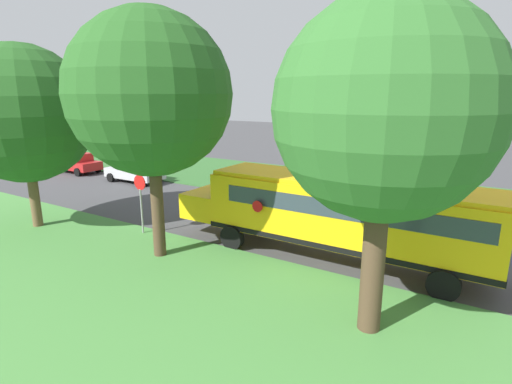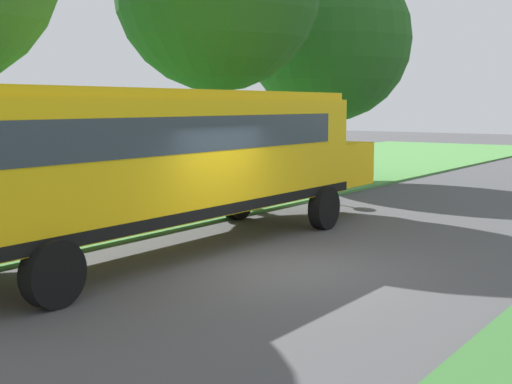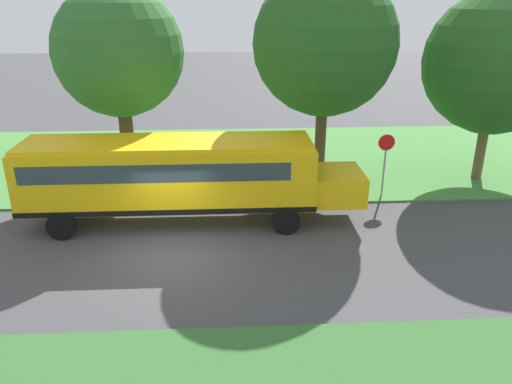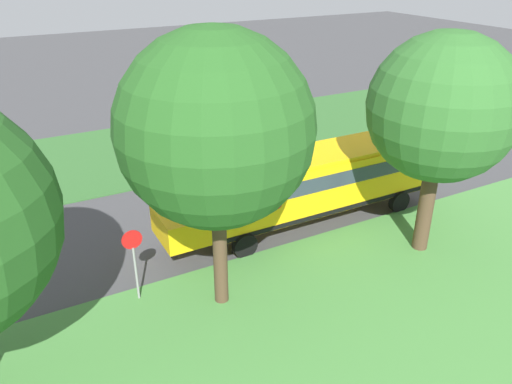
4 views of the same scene
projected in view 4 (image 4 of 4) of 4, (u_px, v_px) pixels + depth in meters
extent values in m
plane|color=#424244|center=(280.00, 196.00, 24.29)|extent=(120.00, 120.00, 0.00)
cube|color=#47843D|center=(436.00, 314.00, 16.35)|extent=(12.00, 80.00, 0.08)
cube|color=#33662D|center=(208.00, 140.00, 31.41)|extent=(10.00, 80.00, 0.07)
cube|color=yellow|center=(318.00, 179.00, 21.46)|extent=(2.50, 10.50, 2.20)
cube|color=yellow|center=(183.00, 224.00, 19.07)|extent=(2.20, 1.90, 1.10)
cube|color=yellow|center=(320.00, 154.00, 20.94)|extent=(2.35, 10.29, 0.16)
cube|color=black|center=(317.00, 200.00, 21.89)|extent=(2.54, 10.54, 0.20)
cube|color=#2D3842|center=(324.00, 168.00, 21.38)|extent=(2.53, 9.24, 0.64)
cube|color=#2D3842|center=(206.00, 195.00, 19.05)|extent=(2.25, 0.12, 0.80)
cylinder|color=red|center=(277.00, 204.00, 19.03)|extent=(0.03, 0.44, 0.44)
cylinder|color=black|center=(245.00, 245.00, 19.30)|extent=(0.30, 1.00, 1.00)
cylinder|color=black|center=(218.00, 218.00, 21.28)|extent=(0.30, 1.00, 1.00)
cylinder|color=black|center=(399.00, 202.00, 22.64)|extent=(0.30, 1.00, 1.00)
cylinder|color=black|center=(364.00, 181.00, 24.62)|extent=(0.30, 1.00, 1.00)
cylinder|color=#4C3826|center=(426.00, 206.00, 19.18)|extent=(0.59, 0.59, 3.82)
sphere|color=#2D6628|center=(442.00, 108.00, 17.47)|extent=(5.33, 5.33, 5.33)
sphere|color=#2D6628|center=(456.00, 94.00, 16.85)|extent=(3.20, 3.20, 3.20)
cylinder|color=#4C3826|center=(220.00, 252.00, 16.15)|extent=(0.47, 0.47, 3.97)
sphere|color=#23561E|center=(215.00, 129.00, 14.32)|extent=(5.85, 5.85, 5.85)
sphere|color=#23561E|center=(235.00, 141.00, 13.86)|extent=(3.82, 3.82, 3.82)
cylinder|color=gray|center=(136.00, 274.00, 16.64)|extent=(0.08, 0.08, 2.10)
cylinder|color=red|center=(132.00, 240.00, 16.05)|extent=(0.03, 0.68, 0.68)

